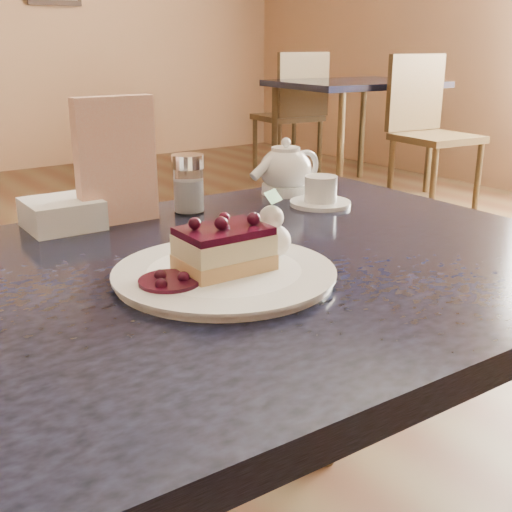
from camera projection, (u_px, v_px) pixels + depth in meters
main_table at (207, 319)px, 0.91m from camera, size 1.20×0.83×0.73m
dessert_plate at (224, 274)px, 0.85m from camera, size 0.29×0.29×0.01m
cheesecake_slice at (224, 249)px, 0.84m from camera, size 0.12×0.09×0.06m
whipped_cream at (271, 240)px, 0.89m from camera, size 0.06×0.06×0.05m
berry_sauce at (170, 281)px, 0.80m from camera, size 0.08×0.08×0.01m
tea_set at (292, 176)px, 1.29m from camera, size 0.16×0.23×0.10m
menu_card at (116, 161)px, 1.08m from camera, size 0.14×0.03×0.21m
sugar_shaker at (188, 183)px, 1.16m from camera, size 0.06×0.06×0.11m
napkin_stack at (62, 214)px, 1.07m from camera, size 0.12×0.12×0.05m
bg_table_far_right at (350, 182)px, 4.64m from camera, size 1.14×1.90×1.26m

